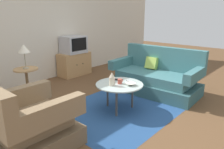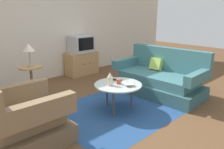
{
  "view_description": "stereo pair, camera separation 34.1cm",
  "coord_description": "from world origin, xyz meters",
  "px_view_note": "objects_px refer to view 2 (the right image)",
  "views": [
    {
      "loc": [
        -2.55,
        -2.07,
        1.6
      ],
      "look_at": [
        0.16,
        0.33,
        0.55
      ],
      "focal_mm": 34.74,
      "sensor_mm": 36.0,
      "label": 1
    },
    {
      "loc": [
        -2.32,
        -2.32,
        1.6
      ],
      "look_at": [
        0.16,
        0.33,
        0.55
      ],
      "focal_mm": 34.74,
      "sensor_mm": 36.0,
      "label": 2
    }
  ],
  "objects_px": {
    "armchair": "(22,121)",
    "couch": "(159,79)",
    "mug": "(119,82)",
    "tv_remote_dark": "(117,80)",
    "tv_stand": "(82,63)",
    "table_lamp": "(29,48)",
    "television": "(81,44)",
    "bowl": "(129,85)",
    "vase": "(110,79)",
    "side_table": "(31,75)",
    "tv_remote_silver": "(130,82)",
    "coffee_table": "(118,86)"
  },
  "relations": [
    {
      "from": "television",
      "to": "tv_remote_dark",
      "type": "relative_size",
      "value": 3.7
    },
    {
      "from": "mug",
      "to": "tv_remote_dark",
      "type": "bearing_deg",
      "value": 53.74
    },
    {
      "from": "tv_remote_silver",
      "to": "tv_stand",
      "type": "bearing_deg",
      "value": -14.19
    },
    {
      "from": "coffee_table",
      "to": "tv_stand",
      "type": "xyz_separation_m",
      "value": [
        0.85,
        2.21,
        -0.13
      ]
    },
    {
      "from": "armchair",
      "to": "side_table",
      "type": "bearing_deg",
      "value": 152.48
    },
    {
      "from": "tv_remote_silver",
      "to": "table_lamp",
      "type": "bearing_deg",
      "value": 31.39
    },
    {
      "from": "tv_remote_silver",
      "to": "armchair",
      "type": "bearing_deg",
      "value": 85.57
    },
    {
      "from": "armchair",
      "to": "couch",
      "type": "xyz_separation_m",
      "value": [
        2.73,
        -0.11,
        -0.02
      ]
    },
    {
      "from": "mug",
      "to": "tv_remote_silver",
      "type": "relative_size",
      "value": 0.7
    },
    {
      "from": "table_lamp",
      "to": "tv_remote_dark",
      "type": "distance_m",
      "value": 1.77
    },
    {
      "from": "side_table",
      "to": "vase",
      "type": "height_order",
      "value": "vase"
    },
    {
      "from": "armchair",
      "to": "coffee_table",
      "type": "relative_size",
      "value": 1.2
    },
    {
      "from": "coffee_table",
      "to": "bowl",
      "type": "bearing_deg",
      "value": -72.48
    },
    {
      "from": "vase",
      "to": "bowl",
      "type": "relative_size",
      "value": 1.27
    },
    {
      "from": "armchair",
      "to": "tv_remote_dark",
      "type": "xyz_separation_m",
      "value": [
        1.68,
        0.05,
        0.16
      ]
    },
    {
      "from": "mug",
      "to": "table_lamp",
      "type": "bearing_deg",
      "value": 115.71
    },
    {
      "from": "television",
      "to": "vase",
      "type": "xyz_separation_m",
      "value": [
        -0.99,
        -2.18,
        -0.24
      ]
    },
    {
      "from": "television",
      "to": "tv_remote_silver",
      "type": "height_order",
      "value": "television"
    },
    {
      "from": "armchair",
      "to": "vase",
      "type": "distance_m",
      "value": 1.44
    },
    {
      "from": "mug",
      "to": "side_table",
      "type": "bearing_deg",
      "value": 115.71
    },
    {
      "from": "coffee_table",
      "to": "side_table",
      "type": "bearing_deg",
      "value": 115.33
    },
    {
      "from": "tv_stand",
      "to": "mug",
      "type": "xyz_separation_m",
      "value": [
        -0.83,
        -2.22,
        0.21
      ]
    },
    {
      "from": "side_table",
      "to": "mug",
      "type": "xyz_separation_m",
      "value": [
        0.78,
        -1.62,
        0.08
      ]
    },
    {
      "from": "tv_stand",
      "to": "table_lamp",
      "type": "relative_size",
      "value": 1.82
    },
    {
      "from": "couch",
      "to": "table_lamp",
      "type": "xyz_separation_m",
      "value": [
        -1.94,
        1.61,
        0.66
      ]
    },
    {
      "from": "armchair",
      "to": "tv_stand",
      "type": "height_order",
      "value": "armchair"
    },
    {
      "from": "tv_stand",
      "to": "tv_remote_silver",
      "type": "xyz_separation_m",
      "value": [
        -0.64,
        -2.29,
        0.18
      ]
    },
    {
      "from": "mug",
      "to": "bowl",
      "type": "relative_size",
      "value": 0.68
    },
    {
      "from": "table_lamp",
      "to": "television",
      "type": "bearing_deg",
      "value": 20.55
    },
    {
      "from": "tv_stand",
      "to": "mug",
      "type": "height_order",
      "value": "tv_stand"
    },
    {
      "from": "tv_stand",
      "to": "vase",
      "type": "distance_m",
      "value": 2.41
    },
    {
      "from": "tv_stand",
      "to": "table_lamp",
      "type": "height_order",
      "value": "table_lamp"
    },
    {
      "from": "mug",
      "to": "tv_remote_silver",
      "type": "xyz_separation_m",
      "value": [
        0.19,
        -0.07,
        -0.03
      ]
    },
    {
      "from": "mug",
      "to": "bowl",
      "type": "xyz_separation_m",
      "value": [
        0.05,
        -0.18,
        -0.02
      ]
    },
    {
      "from": "side_table",
      "to": "mug",
      "type": "relative_size",
      "value": 5.05
    },
    {
      "from": "vase",
      "to": "tv_remote_dark",
      "type": "relative_size",
      "value": 1.41
    },
    {
      "from": "couch",
      "to": "mug",
      "type": "distance_m",
      "value": 1.18
    },
    {
      "from": "armchair",
      "to": "couch",
      "type": "relative_size",
      "value": 0.53
    },
    {
      "from": "tv_stand",
      "to": "vase",
      "type": "bearing_deg",
      "value": -114.46
    },
    {
      "from": "bowl",
      "to": "tv_remote_silver",
      "type": "relative_size",
      "value": 1.04
    },
    {
      "from": "coffee_table",
      "to": "television",
      "type": "bearing_deg",
      "value": 69.05
    },
    {
      "from": "television",
      "to": "vase",
      "type": "relative_size",
      "value": 2.62
    },
    {
      "from": "vase",
      "to": "television",
      "type": "bearing_deg",
      "value": 65.55
    },
    {
      "from": "bowl",
      "to": "tv_stand",
      "type": "bearing_deg",
      "value": 71.8
    },
    {
      "from": "mug",
      "to": "bowl",
      "type": "distance_m",
      "value": 0.19
    },
    {
      "from": "coffee_table",
      "to": "vase",
      "type": "relative_size",
      "value": 3.56
    },
    {
      "from": "television",
      "to": "bowl",
      "type": "bearing_deg",
      "value": -108.19
    },
    {
      "from": "couch",
      "to": "coffee_table",
      "type": "relative_size",
      "value": 2.28
    },
    {
      "from": "vase",
      "to": "mug",
      "type": "distance_m",
      "value": 0.17
    },
    {
      "from": "tv_stand",
      "to": "tv_remote_dark",
      "type": "relative_size",
      "value": 5.26
    }
  ]
}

